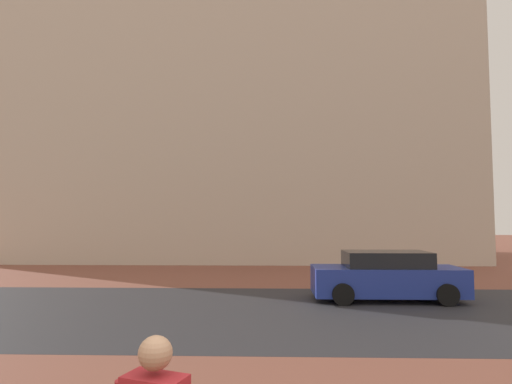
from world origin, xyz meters
The scene contains 4 objects.
ground_plane centered at (0.00, 10.00, 0.00)m, with size 120.00×120.00×0.00m, color brown.
street_asphalt_strip centered at (0.00, 9.71, 0.00)m, with size 120.00×7.67×0.00m, color #2D2D33.
landmark_building centered at (-2.08, 27.77, 10.55)m, with size 29.07×13.58×37.75m.
car_blue centered at (3.84, 11.40, 0.73)m, with size 4.53×1.93×1.50m.
Camera 1 is at (0.18, -1.97, 2.47)m, focal length 29.75 mm.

